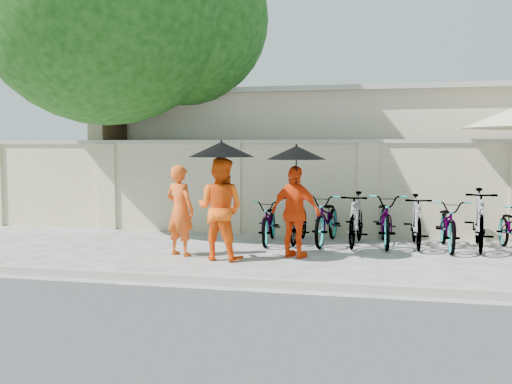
# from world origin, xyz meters

# --- Properties ---
(ground) EXTENTS (80.00, 80.00, 0.00)m
(ground) POSITION_xyz_m (0.00, 0.00, 0.00)
(ground) COLOR beige
(kerb) EXTENTS (40.00, 0.16, 0.12)m
(kerb) POSITION_xyz_m (0.00, -1.70, 0.06)
(kerb) COLOR #9F9F8F
(kerb) RESTS_ON ground
(compound_wall) EXTENTS (20.00, 0.30, 2.00)m
(compound_wall) POSITION_xyz_m (1.00, 3.20, 1.00)
(compound_wall) COLOR beige
(compound_wall) RESTS_ON ground
(building_behind) EXTENTS (14.00, 6.00, 3.20)m
(building_behind) POSITION_xyz_m (2.00, 7.00, 1.60)
(building_behind) COLOR #C0AE8E
(building_behind) RESTS_ON ground
(shade_tree) EXTENTS (6.70, 6.20, 8.20)m
(shade_tree) POSITION_xyz_m (-3.66, 2.97, 5.10)
(shade_tree) COLOR #372714
(shade_tree) RESTS_ON ground
(monk_left) EXTENTS (0.68, 0.57, 1.60)m
(monk_left) POSITION_xyz_m (-1.19, 0.26, 0.80)
(monk_left) COLOR #E85317
(monk_left) RESTS_ON ground
(monk_center) EXTENTS (0.95, 0.80, 1.74)m
(monk_center) POSITION_xyz_m (-0.39, 0.06, 0.87)
(monk_center) COLOR #FF590E
(monk_center) RESTS_ON ground
(parasol_center) EXTENTS (1.11, 1.11, 1.01)m
(parasol_center) POSITION_xyz_m (-0.34, -0.02, 1.87)
(parasol_center) COLOR black
(parasol_center) RESTS_ON ground
(monk_right) EXTENTS (1.01, 0.71, 1.59)m
(monk_right) POSITION_xyz_m (0.83, 0.49, 0.80)
(monk_right) COLOR #FD3E0A
(monk_right) RESTS_ON ground
(parasol_right) EXTENTS (1.02, 1.02, 1.03)m
(parasol_right) POSITION_xyz_m (0.85, 0.41, 1.82)
(parasol_right) COLOR black
(parasol_right) RESTS_ON ground
(bike_0) EXTENTS (0.70, 1.73, 0.89)m
(bike_0) POSITION_xyz_m (0.11, 1.90, 0.44)
(bike_0) COLOR gray
(bike_0) RESTS_ON ground
(bike_1) EXTENTS (0.54, 1.69, 1.01)m
(bike_1) POSITION_xyz_m (0.67, 2.03, 0.50)
(bike_1) COLOR gray
(bike_1) RESTS_ON ground
(bike_2) EXTENTS (0.87, 1.98, 1.01)m
(bike_2) POSITION_xyz_m (1.24, 2.06, 0.50)
(bike_2) COLOR gray
(bike_2) RESTS_ON ground
(bike_3) EXTENTS (0.64, 1.78, 1.05)m
(bike_3) POSITION_xyz_m (1.80, 1.94, 0.52)
(bike_3) COLOR gray
(bike_3) RESTS_ON ground
(bike_4) EXTENTS (0.78, 1.99, 1.03)m
(bike_4) POSITION_xyz_m (2.37, 2.12, 0.51)
(bike_4) COLOR gray
(bike_4) RESTS_ON ground
(bike_5) EXTENTS (0.52, 1.69, 1.01)m
(bike_5) POSITION_xyz_m (2.93, 2.00, 0.50)
(bike_5) COLOR gray
(bike_5) RESTS_ON ground
(bike_6) EXTENTS (0.67, 1.83, 0.95)m
(bike_6) POSITION_xyz_m (3.50, 1.90, 0.48)
(bike_6) COLOR gray
(bike_6) RESTS_ON ground
(bike_7) EXTENTS (0.73, 1.95, 1.14)m
(bike_7) POSITION_xyz_m (4.07, 2.02, 0.57)
(bike_7) COLOR gray
(bike_7) RESTS_ON ground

